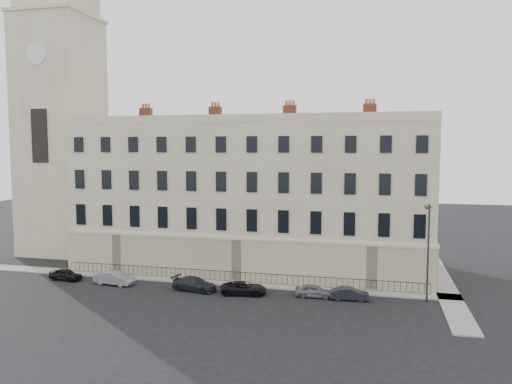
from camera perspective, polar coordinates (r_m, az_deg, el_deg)
ground at (r=41.50m, az=3.68°, el=-12.74°), size 160.00×160.00×0.00m
terrace at (r=52.70m, az=-0.44°, el=-0.56°), size 36.22×12.22×17.00m
church_tower at (r=64.66m, az=-21.47°, el=10.06°), size 8.00×8.13×44.00m
pavement_terrace at (r=48.67m, az=-7.14°, el=-9.99°), size 48.00×2.00×0.12m
pavement_east_return at (r=49.02m, az=20.77°, el=-10.18°), size 2.00×24.00×0.12m
railings at (r=47.69m, az=-2.41°, el=-9.66°), size 35.00×0.04×0.96m
car_a at (r=51.86m, az=-20.92°, el=-8.79°), size 3.34×1.59×1.10m
car_b at (r=48.81m, az=-15.89°, el=-9.42°), size 3.94×1.75×1.26m
car_c at (r=45.43m, az=-7.03°, el=-10.39°), size 4.34×2.32×1.20m
car_d at (r=44.03m, az=-1.40°, el=-10.92°), size 4.20×2.37×1.11m
car_e at (r=43.51m, az=6.63°, el=-11.16°), size 3.23×1.38×1.09m
car_f at (r=43.19m, az=10.66°, el=-11.36°), size 3.29×1.35×1.06m
streetlamp at (r=43.22m, az=19.06°, el=-6.12°), size 0.59×1.73×8.12m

